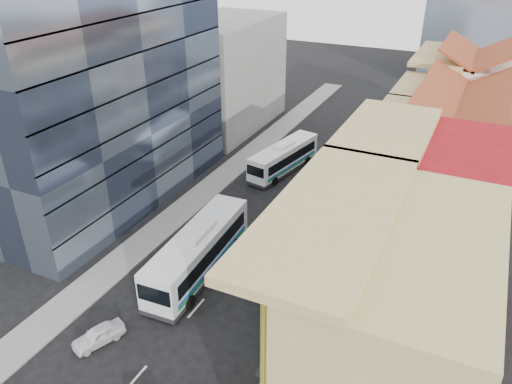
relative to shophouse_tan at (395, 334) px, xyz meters
The scene contains 13 objects.
sidewalk_right 18.82m from the shophouse_tan, 107.93° to the left, with size 3.00×90.00×0.15m, color slate.
sidewalk_left 28.82m from the shophouse_tan, 142.93° to the left, with size 3.00×90.00×0.15m, color slate.
shophouse_tan is the anchor object (origin of this frame).
shophouse_red 12.00m from the shophouse_tan, 90.00° to the left, with size 8.00×10.00×12.00m, color maroon.
shophouse_cream_near 21.52m from the shophouse_tan, 90.00° to the left, with size 8.00×9.00×10.00m, color white.
shophouse_cream_mid 30.52m from the shophouse_tan, 90.00° to the left, with size 8.00×9.00×10.00m, color white.
shophouse_cream_far 41.00m from the shophouse_tan, 90.00° to the left, with size 8.00×12.00×11.00m, color white.
office_tower 35.19m from the shophouse_tan, 155.70° to the left, with size 12.00×26.00×30.00m, color #374157.
office_block_far 47.64m from the shophouse_tan, 129.04° to the left, with size 10.00×18.00×14.00m, color gray.
bus_left_near 17.85m from the shophouse_tan, 156.89° to the left, with size 2.94×12.57×4.03m, color silver, non-canonical shape.
bus_left_far 32.02m from the shophouse_tan, 122.70° to the left, with size 2.48×10.60×3.40m, color white, non-canonical shape.
bus_right 11.40m from the shophouse_tan, 142.65° to the left, with size 2.97×12.69×4.07m, color white, non-canonical shape.
sedan_left 19.00m from the shophouse_tan, behind, with size 1.41×3.48×1.18m, color white.
Camera 1 is at (15.78, -15.10, 24.26)m, focal length 35.00 mm.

